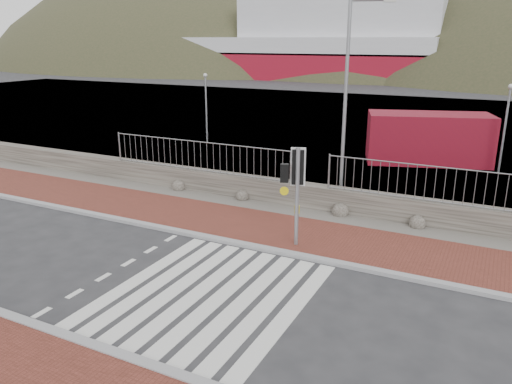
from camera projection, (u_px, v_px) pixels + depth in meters
The scene contains 15 objects.
ground at pixel (210, 294), 12.32m from camera, with size 220.00×220.00×0.00m, color #28282B.
sidewalk_far at pixel (283, 232), 16.15m from camera, with size 40.00×3.00×0.08m, color brown.
kerb_near at pixel (129, 359), 9.74m from camera, with size 40.00×0.25×0.12m, color gray.
kerb_far at pixel (263, 248), 14.87m from camera, with size 40.00×0.25×0.12m, color gray.
zebra_crossing at pixel (210, 294), 12.32m from camera, with size 4.62×5.60×0.01m.
gravel_strip at pixel (305, 214), 17.87m from camera, with size 40.00×1.50×0.06m, color #59544C.
stone_wall at pixel (314, 197), 18.43m from camera, with size 40.00×0.60×0.90m, color #413C35.
railing at pixel (313, 161), 17.89m from camera, with size 18.07×0.07×1.22m.
quay at pixel (412, 126), 36.16m from camera, with size 120.00×40.00×0.50m, color #4C4C4F.
water at pixel (460, 86), 66.07m from camera, with size 220.00×50.00×0.05m, color #3F4C54.
ferry at pixel (301, 43), 79.32m from camera, with size 50.00×16.00×20.00m.
hills_backdrop at pixel (497, 205), 91.33m from camera, with size 254.00×90.00×100.00m.
traffic_signal_far at pixel (296, 176), 14.49m from camera, with size 0.75×0.44×3.06m.
streetlight at pixel (349, 94), 17.67m from camera, with size 1.54×0.56×7.37m.
shipping_container at pixel (428, 138), 25.13m from camera, with size 5.93×2.47×2.47m, color maroon.
Camera 1 is at (5.96, -9.36, 6.03)m, focal length 35.00 mm.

